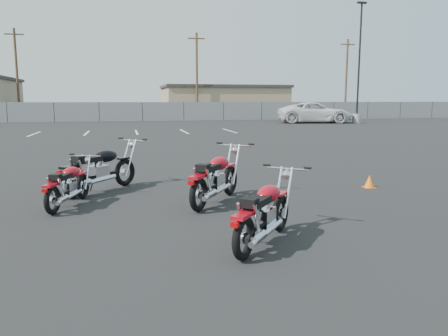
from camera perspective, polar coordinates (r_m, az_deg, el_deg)
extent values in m
plane|color=black|center=(8.34, -0.42, -5.09)|extent=(120.00, 120.00, 0.00)
torus|color=black|center=(9.42, -17.99, -2.27)|extent=(0.26, 0.53, 0.52)
cylinder|color=silver|center=(9.42, -17.99, -2.27)|extent=(0.13, 0.16, 0.14)
torus|color=black|center=(8.31, -21.50, -3.92)|extent=(0.26, 0.53, 0.52)
cylinder|color=silver|center=(8.31, -21.50, -3.92)|extent=(0.13, 0.16, 0.14)
cube|color=black|center=(8.85, -19.64, -2.82)|extent=(0.38, 0.90, 0.05)
cube|color=silver|center=(8.80, -19.78, -2.54)|extent=(0.34, 0.39, 0.26)
cylinder|color=silver|center=(8.77, -19.84, -1.54)|extent=(0.24, 0.26, 0.23)
ellipsoid|color=#AD0A15|center=(8.93, -19.33, -0.54)|extent=(0.42, 0.57, 0.22)
cube|color=black|center=(8.56, -20.50, -1.11)|extent=(0.37, 0.53, 0.09)
cube|color=black|center=(8.37, -21.17, -1.13)|extent=(0.23, 0.21, 0.10)
cube|color=#AD0A15|center=(8.24, -21.66, -2.08)|extent=(0.27, 0.40, 0.04)
cube|color=#AD0A15|center=(9.37, -18.07, -0.62)|extent=(0.20, 0.32, 0.03)
cylinder|color=silver|center=(8.33, -20.53, -2.30)|extent=(0.09, 0.17, 0.34)
cylinder|color=silver|center=(8.42, -21.81, -2.25)|extent=(0.09, 0.17, 0.34)
cylinder|color=silver|center=(8.57, -19.53, -3.55)|extent=(0.38, 0.94, 0.11)
cylinder|color=silver|center=(8.32, -20.35, -3.83)|extent=(0.20, 0.33, 0.12)
cylinder|color=silver|center=(9.44, -17.38, -0.50)|extent=(0.15, 0.34, 0.69)
cylinder|color=silver|center=(9.50, -18.25, -0.48)|extent=(0.15, 0.34, 0.69)
sphere|color=silver|center=(9.56, -17.55, 0.99)|extent=(0.18, 0.18, 0.14)
cylinder|color=silver|center=(9.57, -17.53, 1.52)|extent=(0.59, 0.22, 0.03)
cylinder|color=black|center=(9.43, -15.88, 1.71)|extent=(0.11, 0.06, 0.03)
cylinder|color=black|center=(9.67, -19.24, 1.72)|extent=(0.11, 0.06, 0.03)
cylinder|color=black|center=(8.86, -20.54, -3.96)|extent=(0.14, 0.06, 0.26)
cube|color=#990505|center=(8.05, -22.38, -2.77)|extent=(0.10, 0.08, 0.05)
torus|color=black|center=(10.58, -12.84, -0.54)|extent=(0.52, 0.55, 0.64)
cylinder|color=silver|center=(10.58, -12.84, -0.54)|extent=(0.20, 0.20, 0.17)
torus|color=black|center=(9.52, -19.20, -1.85)|extent=(0.52, 0.55, 0.64)
cylinder|color=silver|center=(9.52, -19.20, -1.85)|extent=(0.20, 0.20, 0.17)
cube|color=black|center=(10.02, -15.86, -0.93)|extent=(0.85, 0.89, 0.06)
cube|color=silver|center=(9.98, -16.10, -0.61)|extent=(0.50, 0.50, 0.32)
cylinder|color=silver|center=(9.95, -16.15, 0.49)|extent=(0.34, 0.34, 0.28)
ellipsoid|color=black|center=(10.10, -15.18, 1.51)|extent=(0.66, 0.68, 0.27)
cube|color=black|center=(9.75, -17.31, 1.03)|extent=(0.61, 0.62, 0.11)
cube|color=black|center=(9.57, -18.50, 1.09)|extent=(0.30, 0.30, 0.13)
cube|color=black|center=(9.45, -19.41, 0.14)|extent=(0.45, 0.46, 0.05)
cube|color=black|center=(10.53, -12.90, 1.27)|extent=(0.35, 0.36, 0.04)
cylinder|color=silver|center=(9.48, -18.05, -0.19)|extent=(0.17, 0.18, 0.42)
cylinder|color=silver|center=(9.68, -19.06, -0.07)|extent=(0.17, 0.18, 0.42)
cylinder|color=silver|center=(9.70, -16.50, -1.66)|extent=(0.88, 0.93, 0.14)
cylinder|color=silver|center=(9.46, -18.01, -1.85)|extent=(0.35, 0.36, 0.14)
cylinder|color=silver|center=(10.55, -12.04, 1.34)|extent=(0.33, 0.34, 0.84)
cylinder|color=silver|center=(10.68, -12.81, 1.41)|extent=(0.33, 0.34, 0.84)
sphere|color=silver|center=(10.71, -11.86, 2.96)|extent=(0.24, 0.24, 0.17)
cylinder|color=silver|center=(10.72, -11.80, 3.54)|extent=(0.57, 0.53, 0.03)
cylinder|color=black|center=(10.45, -10.35, 3.69)|extent=(0.12, 0.12, 0.04)
cylinder|color=black|center=(10.95, -13.34, 3.82)|extent=(0.12, 0.12, 0.04)
cylinder|color=black|center=(10.10, -16.84, -2.08)|extent=(0.14, 0.13, 0.32)
cube|color=#990505|center=(9.29, -20.69, -0.52)|extent=(0.12, 0.12, 0.06)
torus|color=black|center=(9.31, 0.78, -1.62)|extent=(0.46, 0.58, 0.63)
cylinder|color=silver|center=(9.31, 0.78, -1.62)|extent=(0.18, 0.20, 0.17)
torus|color=black|center=(7.94, -3.33, -3.48)|extent=(0.46, 0.58, 0.63)
cylinder|color=silver|center=(7.94, -3.33, -3.48)|extent=(0.18, 0.20, 0.17)
cube|color=black|center=(8.61, -1.11, -2.20)|extent=(0.73, 0.96, 0.06)
cube|color=silver|center=(8.55, -1.25, -1.84)|extent=(0.47, 0.50, 0.32)
cylinder|color=silver|center=(8.52, -1.26, -0.59)|extent=(0.33, 0.34, 0.28)
ellipsoid|color=#AD0A15|center=(8.71, -0.62, 0.61)|extent=(0.62, 0.69, 0.27)
cube|color=black|center=(8.26, -2.00, 0.00)|extent=(0.56, 0.63, 0.11)
cube|color=black|center=(8.01, -2.78, 0.03)|extent=(0.30, 0.29, 0.13)
cube|color=#AD0A15|center=(7.85, -3.42, -1.14)|extent=(0.41, 0.47, 0.05)
cube|color=#AD0A15|center=(9.25, 0.79, 0.41)|extent=(0.32, 0.37, 0.04)
cylinder|color=silver|center=(7.97, -2.03, -1.48)|extent=(0.16, 0.19, 0.41)
cylinder|color=silver|center=(8.08, -3.67, -1.35)|extent=(0.16, 0.19, 0.41)
cylinder|color=silver|center=(8.27, -0.92, -3.10)|extent=(0.75, 1.00, 0.14)
cylinder|color=silver|center=(7.96, -1.89, -3.42)|extent=(0.32, 0.38, 0.14)
cylinder|color=silver|center=(9.34, 1.62, 0.51)|extent=(0.28, 0.37, 0.83)
cylinder|color=silver|center=(9.41, 0.53, 0.58)|extent=(0.28, 0.37, 0.83)
sphere|color=silver|center=(9.49, 1.45, 2.32)|extent=(0.24, 0.24, 0.17)
cylinder|color=silver|center=(9.50, 1.50, 2.97)|extent=(0.62, 0.45, 0.03)
cylinder|color=black|center=(9.35, 3.57, 3.12)|extent=(0.13, 0.10, 0.04)
cylinder|color=black|center=(9.61, -0.60, 3.30)|extent=(0.13, 0.10, 0.04)
cylinder|color=black|center=(8.61, -2.29, -3.56)|extent=(0.15, 0.12, 0.32)
cube|color=#990505|center=(7.62, -4.32, -1.97)|extent=(0.12, 0.11, 0.06)
torus|color=black|center=(6.83, 7.35, -5.82)|extent=(0.45, 0.51, 0.57)
cylinder|color=silver|center=(6.83, 7.35, -5.82)|extent=(0.17, 0.18, 0.15)
torus|color=black|center=(5.59, 2.59, -9.11)|extent=(0.45, 0.51, 0.57)
cylinder|color=silver|center=(5.59, 2.59, -9.11)|extent=(0.17, 0.18, 0.15)
cube|color=black|center=(6.19, 5.22, -6.97)|extent=(0.71, 0.84, 0.06)
cube|color=silver|center=(6.14, 5.07, -6.56)|extent=(0.44, 0.45, 0.29)
cylinder|color=silver|center=(6.09, 5.09, -5.00)|extent=(0.30, 0.31, 0.25)
ellipsoid|color=#AD0A15|center=(6.26, 5.85, -3.37)|extent=(0.58, 0.62, 0.25)
cube|color=black|center=(5.85, 4.24, -4.42)|extent=(0.53, 0.57, 0.10)
cube|color=black|center=(5.62, 3.31, -4.55)|extent=(0.27, 0.27, 0.11)
cube|color=#AD0A15|center=(5.49, 2.53, -6.17)|extent=(0.39, 0.42, 0.05)
cube|color=#AD0A15|center=(6.76, 7.40, -3.35)|extent=(0.30, 0.33, 0.04)
cylinder|color=silver|center=(5.61, 4.29, -6.52)|extent=(0.15, 0.17, 0.38)
cylinder|color=silver|center=(5.69, 2.13, -6.26)|extent=(0.15, 0.17, 0.38)
cylinder|color=silver|center=(5.90, 5.59, -8.37)|extent=(0.74, 0.87, 0.12)
cylinder|color=silver|center=(5.62, 4.46, -9.03)|extent=(0.30, 0.33, 0.13)
cylinder|color=silver|center=(6.84, 8.40, -3.19)|extent=(0.28, 0.32, 0.76)
cylinder|color=silver|center=(6.90, 7.04, -3.06)|extent=(0.28, 0.32, 0.76)
sphere|color=silver|center=(6.96, 8.17, -0.88)|extent=(0.22, 0.22, 0.15)
cylinder|color=silver|center=(6.97, 8.24, -0.08)|extent=(0.54, 0.45, 0.03)
cylinder|color=black|center=(6.85, 10.86, 0.02)|extent=(0.11, 0.10, 0.03)
cylinder|color=black|center=(7.05, 5.61, 0.39)|extent=(0.11, 0.10, 0.03)
cylinder|color=black|center=(6.21, 3.71, -8.66)|extent=(0.13, 0.11, 0.29)
cube|color=#990505|center=(5.29, 1.42, -7.46)|extent=(0.11, 0.11, 0.06)
cone|color=orange|center=(10.66, 18.46, -1.62)|extent=(0.23, 0.23, 0.29)
cube|color=orange|center=(10.69, 18.42, -2.41)|extent=(0.25, 0.25, 0.01)
cylinder|color=gray|center=(40.00, 16.92, 6.20)|extent=(0.70, 0.70, 0.80)
cylinder|color=black|center=(40.11, 17.25, 13.34)|extent=(0.16, 0.16, 9.19)
cube|color=black|center=(40.77, 17.57, 19.89)|extent=(0.80, 0.25, 0.15)
cube|color=slate|center=(42.95, -10.62, 7.26)|extent=(80.00, 0.04, 1.80)
cylinder|color=black|center=(44.12, -26.49, 6.52)|extent=(0.06, 0.06, 1.80)
cylinder|color=black|center=(43.37, -21.31, 6.82)|extent=(0.06, 0.06, 1.80)
cylinder|color=black|center=(42.98, -16.00, 7.07)|extent=(0.06, 0.06, 1.80)
cylinder|color=black|center=(42.95, -10.62, 7.26)|extent=(0.06, 0.06, 1.80)
cylinder|color=black|center=(43.30, -5.28, 7.38)|extent=(0.06, 0.06, 1.80)
cylinder|color=black|center=(44.01, -0.07, 7.44)|extent=(0.06, 0.06, 1.80)
cylinder|color=black|center=(45.06, 4.94, 7.45)|extent=(0.06, 0.06, 1.80)
cylinder|color=black|center=(46.44, 9.68, 7.40)|extent=(0.06, 0.06, 1.80)
cylinder|color=black|center=(48.11, 14.12, 7.30)|extent=(0.06, 0.06, 1.80)
cylinder|color=black|center=(50.04, 18.24, 7.18)|extent=(0.06, 0.06, 1.80)
cylinder|color=black|center=(52.21, 22.04, 7.03)|extent=(0.06, 0.06, 1.80)
cylinder|color=black|center=(54.59, 25.51, 6.87)|extent=(0.06, 0.06, 1.80)
cube|color=#9D8765|center=(53.21, -0.12, 8.56)|extent=(14.00, 9.00, 3.40)
cube|color=#393230|center=(53.23, -0.12, 10.55)|extent=(14.40, 9.40, 0.30)
cylinder|color=#43301F|center=(49.05, -25.41, 10.96)|extent=(0.24, 0.24, 9.00)
cube|color=#43301F|center=(49.40, -25.72, 15.47)|extent=(1.80, 0.12, 0.12)
cylinder|color=#43301F|center=(47.60, -3.56, 11.87)|extent=(0.24, 0.24, 9.00)
cube|color=#43301F|center=(47.96, -3.61, 16.53)|extent=(1.80, 0.12, 0.12)
cylinder|color=#43301F|center=(54.44, 15.68, 11.19)|extent=(0.24, 0.24, 9.00)
cube|color=#43301F|center=(54.75, 15.86, 15.27)|extent=(1.80, 0.12, 0.12)
cube|color=silver|center=(28.46, -23.54, 4.11)|extent=(0.12, 4.00, 0.01)
cube|color=silver|center=(28.06, -17.50, 4.38)|extent=(0.12, 4.00, 0.01)
cube|color=silver|center=(27.98, -11.35, 4.60)|extent=(0.12, 4.00, 0.01)
cube|color=silver|center=(28.22, -5.23, 4.77)|extent=(0.12, 4.00, 0.01)
cube|color=silver|center=(28.77, 0.72, 4.89)|extent=(0.12, 4.00, 0.01)
imported|color=silver|center=(39.62, 11.83, 7.86)|extent=(4.50, 7.96, 2.85)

